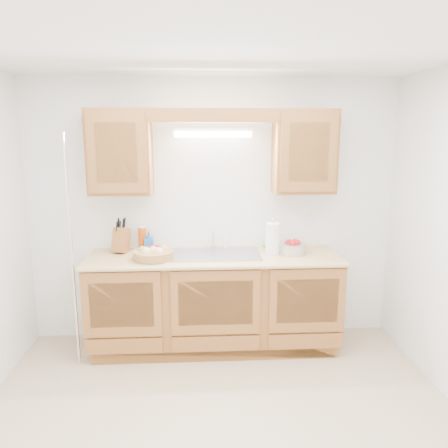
{
  "coord_description": "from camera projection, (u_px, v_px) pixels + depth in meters",
  "views": [
    {
      "loc": [
        -0.13,
        -2.65,
        1.98
      ],
      "look_at": [
        0.07,
        0.85,
        1.26
      ],
      "focal_mm": 35.0,
      "sensor_mm": 36.0,
      "label": 1
    }
  ],
  "objects": [
    {
      "name": "room",
      "position": [
        221.0,
        253.0,
        2.74
      ],
      "size": [
        3.52,
        3.5,
        2.5
      ],
      "color": "#C2AB8C",
      "rests_on": "ground"
    },
    {
      "name": "base_cabinets",
      "position": [
        214.0,
        302.0,
        4.08
      ],
      "size": [
        2.2,
        0.6,
        0.86
      ],
      "primitive_type": "cube",
      "color": "#9E5D2E",
      "rests_on": "ground"
    },
    {
      "name": "countertop",
      "position": [
        214.0,
        257.0,
        3.98
      ],
      "size": [
        2.3,
        0.63,
        0.04
      ],
      "primitive_type": "cube",
      "color": "#DDB574",
      "rests_on": "base_cabinets"
    },
    {
      "name": "upper_cabinet_left",
      "position": [
        120.0,
        152.0,
        3.89
      ],
      "size": [
        0.55,
        0.33,
        0.75
      ],
      "primitive_type": "cube",
      "color": "#9E5D2E",
      "rests_on": "room"
    },
    {
      "name": "upper_cabinet_right",
      "position": [
        304.0,
        152.0,
        3.98
      ],
      "size": [
        0.55,
        0.33,
        0.75
      ],
      "primitive_type": "cube",
      "color": "#9E5D2E",
      "rests_on": "room"
    },
    {
      "name": "valance",
      "position": [
        214.0,
        115.0,
        3.73
      ],
      "size": [
        2.2,
        0.05,
        0.12
      ],
      "primitive_type": "cube",
      "color": "#9E5D2E",
      "rests_on": "room"
    },
    {
      "name": "fluorescent_fixture",
      "position": [
        213.0,
        132.0,
        3.98
      ],
      "size": [
        0.76,
        0.08,
        0.08
      ],
      "color": "white",
      "rests_on": "room"
    },
    {
      "name": "sink",
      "position": [
        214.0,
        262.0,
        4.01
      ],
      "size": [
        0.84,
        0.46,
        0.36
      ],
      "color": "#9E9EA3",
      "rests_on": "countertop"
    },
    {
      "name": "wire_shelf_pole",
      "position": [
        72.0,
        254.0,
        3.64
      ],
      "size": [
        0.03,
        0.03,
        2.0
      ],
      "primitive_type": "cylinder",
      "color": "silver",
      "rests_on": "ground"
    },
    {
      "name": "outlet_plate",
      "position": [
        310.0,
        221.0,
        4.28
      ],
      "size": [
        0.08,
        0.01,
        0.12
      ],
      "primitive_type": "cube",
      "color": "white",
      "rests_on": "room"
    },
    {
      "name": "fruit_basket",
      "position": [
        154.0,
        253.0,
        3.85
      ],
      "size": [
        0.47,
        0.47,
        0.11
      ],
      "rotation": [
        0.0,
        0.0,
        0.39
      ],
      "color": "#A07C40",
      "rests_on": "countertop"
    },
    {
      "name": "knife_block",
      "position": [
        121.0,
        240.0,
        4.06
      ],
      "size": [
        0.17,
        0.22,
        0.33
      ],
      "rotation": [
        0.0,
        0.0,
        -0.31
      ],
      "color": "#9E5D2E",
      "rests_on": "countertop"
    },
    {
      "name": "orange_canister",
      "position": [
        142.0,
        238.0,
        4.14
      ],
      "size": [
        0.09,
        0.09,
        0.23
      ],
      "rotation": [
        0.0,
        0.0,
        0.26
      ],
      "color": "#CB480B",
      "rests_on": "countertop"
    },
    {
      "name": "soap_bottle",
      "position": [
        149.0,
        241.0,
        4.11
      ],
      "size": [
        0.09,
        0.09,
        0.19
      ],
      "primitive_type": "imported",
      "rotation": [
        0.0,
        0.0,
        0.02
      ],
      "color": "blue",
      "rests_on": "countertop"
    },
    {
      "name": "sponge",
      "position": [
        269.0,
        247.0,
        4.25
      ],
      "size": [
        0.11,
        0.08,
        0.02
      ],
      "rotation": [
        0.0,
        0.0,
        0.3
      ],
      "color": "#CC333F",
      "rests_on": "countertop"
    },
    {
      "name": "paper_towel",
      "position": [
        273.0,
        239.0,
        4.0
      ],
      "size": [
        0.16,
        0.16,
        0.34
      ],
      "rotation": [
        0.0,
        0.0,
        0.08
      ],
      "color": "silver",
      "rests_on": "countertop"
    },
    {
      "name": "apple_bowl",
      "position": [
        292.0,
        247.0,
        4.03
      ],
      "size": [
        0.33,
        0.33,
        0.13
      ],
      "rotation": [
        0.0,
        0.0,
        -0.36
      ],
      "color": "silver",
      "rests_on": "countertop"
    }
  ]
}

